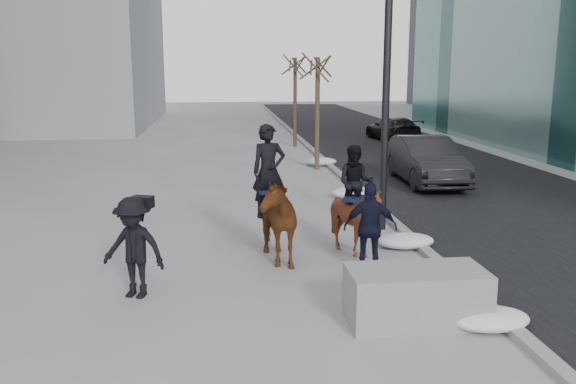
{
  "coord_description": "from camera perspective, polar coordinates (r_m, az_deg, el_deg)",
  "views": [
    {
      "loc": [
        -1.28,
        -10.39,
        3.89
      ],
      "look_at": [
        0.0,
        1.2,
        1.5
      ],
      "focal_mm": 38.0,
      "sensor_mm": 36.0,
      "label": 1
    }
  ],
  "objects": [
    {
      "name": "mounted_right",
      "position": [
        12.81,
        6.38,
        -1.86
      ],
      "size": [
        1.59,
        1.69,
        2.31
      ],
      "color": "#47210E",
      "rests_on": "ground"
    },
    {
      "name": "car_far",
      "position": [
        33.53,
        9.79,
        5.86
      ],
      "size": [
        2.35,
        4.57,
        1.27
      ],
      "primitive_type": "imported",
      "rotation": [
        0.0,
        0.0,
        3.28
      ],
      "color": "black",
      "rests_on": "ground"
    },
    {
      "name": "camera_crew",
      "position": [
        10.74,
        -14.23,
        -5.03
      ],
      "size": [
        1.3,
        1.03,
        1.75
      ],
      "color": "black",
      "rests_on": "ground"
    },
    {
      "name": "ground",
      "position": [
        11.17,
        0.69,
        -8.8
      ],
      "size": [
        120.0,
        120.0,
        0.0
      ],
      "primitive_type": "plane",
      "color": "gray",
      "rests_on": "ground"
    },
    {
      "name": "curb",
      "position": [
        21.18,
        5.45,
        1.12
      ],
      "size": [
        0.25,
        90.0,
        0.12
      ],
      "primitive_type": "cube",
      "color": "gray",
      "rests_on": "ground"
    },
    {
      "name": "car_near",
      "position": [
        21.21,
        12.76,
        2.91
      ],
      "size": [
        1.78,
        4.84,
        1.58
      ],
      "primitive_type": "imported",
      "rotation": [
        0.0,
        0.0,
        -0.02
      ],
      "color": "black",
      "rests_on": "ground"
    },
    {
      "name": "tree_far",
      "position": [
        30.36,
        0.67,
        8.82
      ],
      "size": [
        1.2,
        1.2,
        4.84
      ],
      "primitive_type": null,
      "color": "#382921",
      "rests_on": "ground"
    },
    {
      "name": "snow_piles",
      "position": [
        16.87,
        7.51,
        -1.27
      ],
      "size": [
        1.38,
        16.51,
        0.35
      ],
      "color": "silver",
      "rests_on": "ground"
    },
    {
      "name": "lamppost",
      "position": [
        14.65,
        9.43,
        15.76
      ],
      "size": [
        0.25,
        0.87,
        9.09
      ],
      "color": "black",
      "rests_on": "ground"
    },
    {
      "name": "planter",
      "position": [
        9.77,
        11.88,
        -9.47
      ],
      "size": [
        2.12,
        1.06,
        0.85
      ],
      "primitive_type": "cube",
      "rotation": [
        0.0,
        0.0,
        0.0
      ],
      "color": "gray",
      "rests_on": "ground"
    },
    {
      "name": "feeder",
      "position": [
        11.8,
        7.71,
        -3.32
      ],
      "size": [
        1.08,
        0.93,
        1.75
      ],
      "color": "black",
      "rests_on": "ground"
    },
    {
      "name": "road",
      "position": [
        22.35,
        15.55,
        1.15
      ],
      "size": [
        8.0,
        90.0,
        0.01
      ],
      "primitive_type": "cube",
      "color": "black",
      "rests_on": "ground"
    },
    {
      "name": "mounted_left",
      "position": [
        12.36,
        -1.75,
        -1.78
      ],
      "size": [
        1.4,
        2.31,
        2.78
      ],
      "color": "#513010",
      "rests_on": "ground"
    },
    {
      "name": "tree_near",
      "position": [
        23.43,
        2.76,
        7.86
      ],
      "size": [
        1.2,
        1.2,
        4.74
      ],
      "primitive_type": null,
      "color": "#342A1E",
      "rests_on": "ground"
    }
  ]
}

